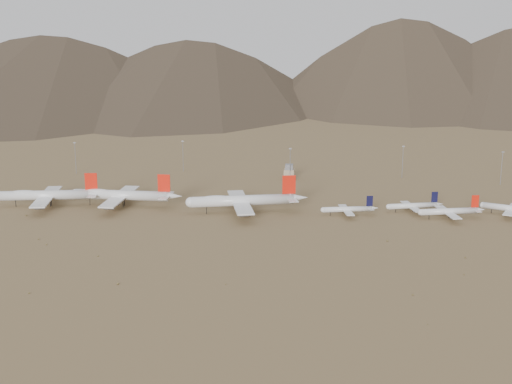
# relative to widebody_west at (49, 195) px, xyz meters

# --- Properties ---
(ground) EXTENTS (3000.00, 3000.00, 0.00)m
(ground) POSITION_rel_widebody_west_xyz_m (124.77, -20.15, -7.72)
(ground) COLOR olive
(ground) RESTS_ON ground
(mountain_ridge) EXTENTS (4400.00, 1000.00, 300.00)m
(mountain_ridge) POSITION_rel_widebody_west_xyz_m (124.77, 879.85, 142.28)
(mountain_ridge) COLOR #47382B
(mountain_ridge) RESTS_ON ground
(widebody_west) EXTENTS (74.57, 58.37, 22.38)m
(widebody_west) POSITION_rel_widebody_west_xyz_m (0.00, 0.00, 0.00)
(widebody_west) COLOR white
(widebody_west) RESTS_ON ground
(widebody_centre) EXTENTS (76.96, 58.81, 22.86)m
(widebody_centre) POSITION_rel_widebody_west_xyz_m (49.16, 5.24, 0.17)
(widebody_centre) COLOR white
(widebody_centre) RESTS_ON ground
(widebody_east) EXTENTS (78.66, 62.11, 23.89)m
(widebody_east) POSITION_rel_widebody_west_xyz_m (131.97, -0.48, 0.52)
(widebody_east) COLOR white
(widebody_east) RESTS_ON ground
(narrowbody_a) EXTENTS (37.45, 27.52, 12.54)m
(narrowbody_a) POSITION_rel_widebody_west_xyz_m (200.57, 1.22, -3.65)
(narrowbody_a) COLOR white
(narrowbody_a) RESTS_ON ground
(narrowbody_b) EXTENTS (38.16, 28.27, 12.94)m
(narrowbody_b) POSITION_rel_widebody_west_xyz_m (243.01, 14.69, -3.52)
(narrowbody_b) COLOR white
(narrowbody_b) RESTS_ON ground
(narrowbody_c) EXTENTS (43.59, 32.14, 14.67)m
(narrowbody_c) POSITION_rel_widebody_west_xyz_m (264.61, 1.50, -2.96)
(narrowbody_c) COLOR white
(narrowbody_c) RESTS_ON ground
(control_tower) EXTENTS (8.00, 8.00, 12.00)m
(control_tower) POSITION_rel_widebody_west_xyz_m (154.77, 99.85, -2.40)
(control_tower) COLOR tan
(control_tower) RESTS_ON ground
(mast_far_west) EXTENTS (2.00, 0.60, 25.70)m
(mast_far_west) POSITION_rel_widebody_west_xyz_m (-18.97, 100.34, 6.49)
(mast_far_west) COLOR gray
(mast_far_west) RESTS_ON ground
(mast_west) EXTENTS (2.00, 0.60, 25.70)m
(mast_west) POSITION_rel_widebody_west_xyz_m (65.92, 118.51, 6.49)
(mast_west) COLOR gray
(mast_west) RESTS_ON ground
(mast_centre) EXTENTS (2.00, 0.60, 25.70)m
(mast_centre) POSITION_rel_widebody_west_xyz_m (155.75, 95.64, 6.49)
(mast_centre) COLOR gray
(mast_centre) RESTS_ON ground
(mast_east) EXTENTS (2.00, 0.60, 25.70)m
(mast_east) POSITION_rel_widebody_west_xyz_m (243.25, 115.82, 6.49)
(mast_east) COLOR gray
(mast_east) RESTS_ON ground
(mast_far_east) EXTENTS (2.00, 0.60, 25.70)m
(mast_far_east) POSITION_rel_widebody_west_xyz_m (315.75, 100.88, 6.49)
(mast_far_east) COLOR gray
(mast_far_east) RESTS_ON ground
(desert_scrub) EXTENTS (444.09, 141.66, 0.91)m
(desert_scrub) POSITION_rel_widebody_west_xyz_m (78.41, -108.52, -7.36)
(desert_scrub) COLOR olive
(desert_scrub) RESTS_ON ground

